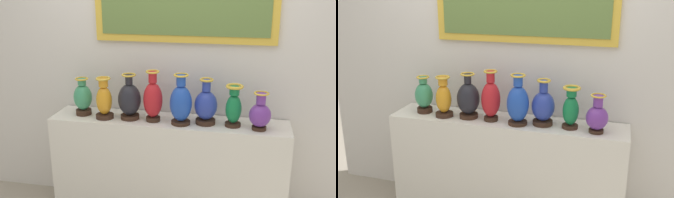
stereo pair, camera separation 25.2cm
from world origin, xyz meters
The scene contains 10 objects.
display_shelf centered at (0.00, 0.00, 0.44)m, with size 1.97×0.38×0.88m, color silver.
back_wall centered at (0.00, 0.25, 1.49)m, with size 3.64×0.14×2.96m.
vase_jade centered at (-0.74, -0.01, 1.02)m, with size 0.15×0.15×0.32m.
vase_amber centered at (-0.53, -0.06, 1.03)m, with size 0.15×0.15×0.35m.
vase_onyx centered at (-0.32, -0.03, 1.04)m, with size 0.19×0.19×0.38m.
vase_crimson centered at (-0.12, -0.04, 1.06)m, with size 0.16×0.16×0.42m.
vase_sapphire centered at (0.12, -0.07, 1.05)m, with size 0.18×0.18×0.41m.
vase_cobalt centered at (0.31, -0.02, 1.03)m, with size 0.18×0.18×0.37m.
vase_emerald centered at (0.53, -0.03, 1.04)m, with size 0.14×0.14×0.34m.
vase_violet centered at (0.73, -0.07, 1.00)m, with size 0.17×0.17×0.30m.
Camera 1 is at (0.61, -2.94, 1.99)m, focal length 41.41 mm.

